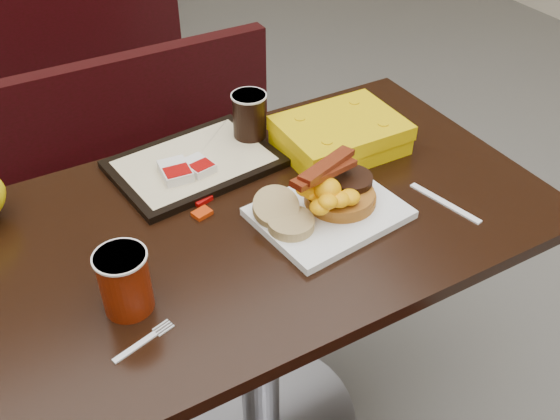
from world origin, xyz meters
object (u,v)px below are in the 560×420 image
table_near (259,336)px  bench_far_s (58,48)px  bench_near_n (155,189)px  coffee_cup_near (125,282)px  hashbrown_sleeve_left (175,171)px  clamshell (340,135)px  platter (329,213)px  pancake_stack (340,195)px  tray (195,164)px  hashbrown_sleeve_right (198,166)px  fork (135,347)px  knife (445,203)px  coffee_cup_far (249,115)px

table_near → bench_far_s: table_near is taller
bench_near_n → coffee_cup_near: 0.98m
hashbrown_sleeve_left → clamshell: 0.38m
table_near → bench_near_n: 0.70m
platter → pancake_stack: pancake_stack is taller
coffee_cup_near → hashbrown_sleeve_left: 0.37m
tray → bench_near_n: bearing=79.0°
table_near → pancake_stack: pancake_stack is taller
platter → bench_far_s: bearing=87.1°
bench_far_s → hashbrown_sleeve_right: size_ratio=14.45×
bench_far_s → pancake_stack: (0.16, -1.97, 0.42)m
bench_near_n → table_near: bearing=-90.0°
fork → hashbrown_sleeve_left: size_ratio=1.40×
knife → tray: tray is taller
table_near → knife: knife is taller
bench_far_s → fork: size_ratio=8.83×
bench_far_s → coffee_cup_far: coffee_cup_far is taller
fork → knife: 0.69m
knife → hashbrown_sleeve_left: hashbrown_sleeve_left is taller
platter → coffee_cup_far: size_ratio=2.68×
table_near → clamshell: (0.28, 0.12, 0.41)m
coffee_cup_near → hashbrown_sleeve_right: bearing=48.6°
knife → clamshell: 0.29m
table_near → hashbrown_sleeve_right: (-0.04, 0.18, 0.40)m
table_near → coffee_cup_far: 0.52m
platter → hashbrown_sleeve_right: size_ratio=4.09×
tray → coffee_cup_far: coffee_cup_far is taller
fork → table_near: bearing=16.2°
fork → hashbrown_sleeve_right: (0.28, 0.39, 0.02)m
tray → hashbrown_sleeve_right: size_ratio=5.07×
bench_far_s → fork: bearing=-98.8°
platter → tray: same height
knife → table_near: bearing=-126.6°
coffee_cup_near → hashbrown_sleeve_right: coffee_cup_near is taller
bench_near_n → platter: bearing=-80.7°
platter → coffee_cup_near: (-0.43, -0.04, 0.05)m
bench_near_n → coffee_cup_near: coffee_cup_near is taller
hashbrown_sleeve_left → hashbrown_sleeve_right: (0.05, -0.00, -0.00)m
bench_near_n → clamshell: (0.28, -0.58, 0.43)m
knife → tray: (-0.40, 0.38, 0.01)m
fork → hashbrown_sleeve_left: hashbrown_sleeve_left is taller
pancake_stack → hashbrown_sleeve_left: 0.36m
table_near → platter: bearing=-31.6°
hashbrown_sleeve_left → bench_near_n: bearing=84.8°
coffee_cup_near → hashbrown_sleeve_left: (0.21, 0.30, -0.03)m
bench_near_n → knife: 1.01m
coffee_cup_near → hashbrown_sleeve_left: coffee_cup_near is taller
platter → clamshell: size_ratio=1.04×
knife → coffee_cup_far: size_ratio=1.63×
bench_far_s → coffee_cup_near: 2.09m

